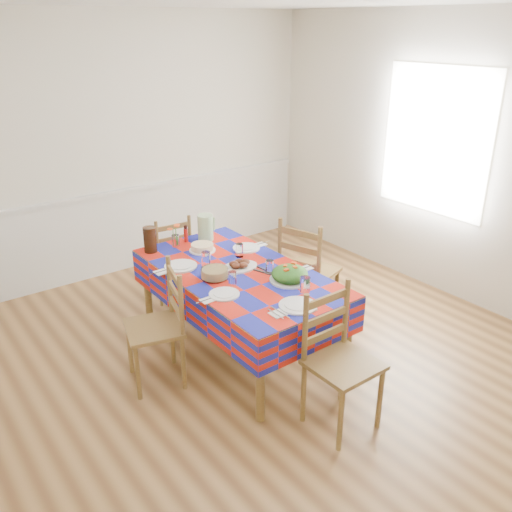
{
  "coord_description": "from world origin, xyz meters",
  "views": [
    {
      "loc": [
        -2.31,
        -2.85,
        2.55
      ],
      "look_at": [
        0.01,
        0.23,
        0.89
      ],
      "focal_mm": 38.0,
      "sensor_mm": 36.0,
      "label": 1
    }
  ],
  "objects_px": {
    "chair_left": "(159,327)",
    "tea_pitcher": "(150,240)",
    "dining_table": "(238,280)",
    "chair_near": "(339,361)",
    "meat_platter": "(240,265)",
    "chair_right": "(306,273)",
    "chair_far": "(170,258)",
    "green_pitcher": "(205,227)"
  },
  "relations": [
    {
      "from": "chair_far",
      "to": "chair_right",
      "type": "xyz_separation_m",
      "value": [
        0.74,
        -1.18,
        0.07
      ]
    },
    {
      "from": "dining_table",
      "to": "tea_pitcher",
      "type": "distance_m",
      "value": 0.89
    },
    {
      "from": "meat_platter",
      "to": "chair_near",
      "type": "bearing_deg",
      "value": -92.0
    },
    {
      "from": "tea_pitcher",
      "to": "chair_far",
      "type": "bearing_deg",
      "value": 45.07
    },
    {
      "from": "meat_platter",
      "to": "chair_right",
      "type": "bearing_deg",
      "value": -4.62
    },
    {
      "from": "dining_table",
      "to": "chair_near",
      "type": "height_order",
      "value": "chair_near"
    },
    {
      "from": "dining_table",
      "to": "green_pitcher",
      "type": "relative_size",
      "value": 7.67
    },
    {
      "from": "chair_near",
      "to": "chair_far",
      "type": "xyz_separation_m",
      "value": [
        -0.0,
        2.32,
        -0.05
      ]
    },
    {
      "from": "chair_far",
      "to": "meat_platter",
      "type": "bearing_deg",
      "value": 98.42
    },
    {
      "from": "meat_platter",
      "to": "chair_far",
      "type": "bearing_deg",
      "value": 92.35
    },
    {
      "from": "dining_table",
      "to": "tea_pitcher",
      "type": "relative_size",
      "value": 8.21
    },
    {
      "from": "meat_platter",
      "to": "tea_pitcher",
      "type": "xyz_separation_m",
      "value": [
        -0.42,
        0.75,
        0.09
      ]
    },
    {
      "from": "chair_near",
      "to": "meat_platter",
      "type": "bearing_deg",
      "value": 87.96
    },
    {
      "from": "meat_platter",
      "to": "chair_right",
      "type": "height_order",
      "value": "chair_right"
    },
    {
      "from": "meat_platter",
      "to": "chair_right",
      "type": "relative_size",
      "value": 0.3
    },
    {
      "from": "meat_platter",
      "to": "chair_left",
      "type": "xyz_separation_m",
      "value": [
        -0.78,
        -0.05,
        -0.27
      ]
    },
    {
      "from": "chair_left",
      "to": "chair_near",
      "type": "bearing_deg",
      "value": 48.23
    },
    {
      "from": "chair_far",
      "to": "chair_left",
      "type": "xyz_separation_m",
      "value": [
        -0.73,
        -1.17,
        0.03
      ]
    },
    {
      "from": "chair_left",
      "to": "green_pitcher",
      "type": "bearing_deg",
      "value": 145.67
    },
    {
      "from": "green_pitcher",
      "to": "chair_far",
      "type": "bearing_deg",
      "value": 110.43
    },
    {
      "from": "meat_platter",
      "to": "chair_right",
      "type": "xyz_separation_m",
      "value": [
        0.69,
        -0.06,
        -0.24
      ]
    },
    {
      "from": "green_pitcher",
      "to": "tea_pitcher",
      "type": "bearing_deg",
      "value": 174.57
    },
    {
      "from": "dining_table",
      "to": "chair_far",
      "type": "distance_m",
      "value": 1.18
    },
    {
      "from": "meat_platter",
      "to": "chair_far",
      "type": "distance_m",
      "value": 1.16
    },
    {
      "from": "dining_table",
      "to": "chair_near",
      "type": "xyz_separation_m",
      "value": [
        -0.0,
        -1.16,
        -0.15
      ]
    },
    {
      "from": "tea_pitcher",
      "to": "chair_left",
      "type": "bearing_deg",
      "value": -114.0
    },
    {
      "from": "tea_pitcher",
      "to": "chair_right",
      "type": "relative_size",
      "value": 0.22
    },
    {
      "from": "green_pitcher",
      "to": "meat_platter",
      "type": "bearing_deg",
      "value": -99.19
    },
    {
      "from": "meat_platter",
      "to": "chair_near",
      "type": "height_order",
      "value": "chair_near"
    },
    {
      "from": "dining_table",
      "to": "green_pitcher",
      "type": "bearing_deg",
      "value": 78.17
    },
    {
      "from": "chair_right",
      "to": "tea_pitcher",
      "type": "bearing_deg",
      "value": 35.56
    },
    {
      "from": "green_pitcher",
      "to": "chair_left",
      "type": "xyz_separation_m",
      "value": [
        -0.89,
        -0.75,
        -0.37
      ]
    },
    {
      "from": "dining_table",
      "to": "chair_left",
      "type": "height_order",
      "value": "chair_left"
    },
    {
      "from": "tea_pitcher",
      "to": "chair_left",
      "type": "height_order",
      "value": "chair_left"
    },
    {
      "from": "tea_pitcher",
      "to": "chair_left",
      "type": "distance_m",
      "value": 0.95
    },
    {
      "from": "tea_pitcher",
      "to": "chair_far",
      "type": "distance_m",
      "value": 0.66
    },
    {
      "from": "chair_left",
      "to": "tea_pitcher",
      "type": "bearing_deg",
      "value": 171.57
    },
    {
      "from": "tea_pitcher",
      "to": "chair_right",
      "type": "distance_m",
      "value": 1.41
    },
    {
      "from": "meat_platter",
      "to": "chair_near",
      "type": "distance_m",
      "value": 1.22
    },
    {
      "from": "chair_left",
      "to": "meat_platter",
      "type": "bearing_deg",
      "value": 109.44
    },
    {
      "from": "chair_left",
      "to": "chair_right",
      "type": "xyz_separation_m",
      "value": [
        1.46,
        -0.0,
        0.04
      ]
    },
    {
      "from": "green_pitcher",
      "to": "chair_near",
      "type": "height_order",
      "value": "chair_near"
    }
  ]
}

